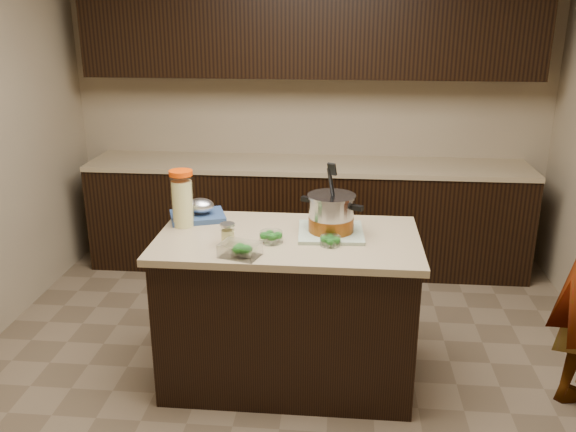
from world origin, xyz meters
name	(u,v)px	position (x,y,z in m)	size (l,w,h in m)	color
ground_plane	(288,375)	(0.00, 0.00, 0.00)	(4.00, 4.00, 0.00)	brown
room_shell	(288,88)	(0.00, 0.00, 1.71)	(4.04, 4.04, 2.72)	tan
back_cabinets	(308,157)	(0.00, 1.74, 0.94)	(3.60, 0.63, 2.33)	black
island	(288,308)	(0.00, 0.00, 0.45)	(1.46, 0.81, 0.90)	black
dish_towel	(331,232)	(0.24, 0.06, 0.91)	(0.36, 0.36, 0.02)	#5C7E55
stock_pot	(331,216)	(0.24, 0.06, 1.01)	(0.36, 0.36, 0.38)	#B7B7BC
lemonade_pitcher	(182,201)	(-0.62, 0.12, 1.05)	(0.16, 0.16, 0.33)	#E1DC89
mason_jar	(228,235)	(-0.31, -0.16, 0.96)	(0.09, 0.09, 0.13)	#E1DC89
broccoli_tub_left	(271,237)	(-0.08, -0.10, 0.93)	(0.13, 0.13, 0.06)	silver
broccoli_tub_right	(330,241)	(0.24, -0.11, 0.92)	(0.14, 0.14, 0.05)	silver
broccoli_tub_rect	(240,250)	(-0.22, -0.31, 0.93)	(0.23, 0.19, 0.07)	silver
blue_tray	(199,212)	(-0.56, 0.24, 0.94)	(0.38, 0.34, 0.12)	navy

